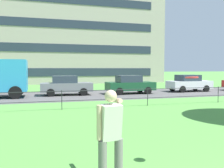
% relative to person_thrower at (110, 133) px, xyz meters
% --- Properties ---
extents(street_strip, '(80.00, 7.81, 0.01)m').
position_rel_person_thrower_xyz_m(street_strip, '(2.17, 15.03, -0.93)').
color(street_strip, '#565454').
rests_on(street_strip, ground).
extents(park_fence, '(33.51, 0.04, 1.00)m').
position_rel_person_thrower_xyz_m(park_fence, '(2.17, 8.37, -0.26)').
color(park_fence, '#232328').
rests_on(park_fence, ground).
extents(person_thrower, '(0.51, 0.82, 1.72)m').
position_rel_person_thrower_xyz_m(person_thrower, '(0.00, 0.00, 0.00)').
color(person_thrower, slate).
rests_on(person_thrower, ground).
extents(frisbee, '(0.33, 0.33, 0.04)m').
position_rel_person_thrower_xyz_m(frisbee, '(1.87, 0.28, 0.99)').
color(frisbee, red).
extents(car_grey_center, '(4.05, 1.91, 1.54)m').
position_rel_person_thrower_xyz_m(car_grey_center, '(0.66, 15.24, -0.15)').
color(car_grey_center, slate).
rests_on(car_grey_center, ground).
extents(car_dark_green_far_right, '(4.04, 1.88, 1.54)m').
position_rel_person_thrower_xyz_m(car_dark_green_far_right, '(5.90, 14.83, -0.15)').
color(car_dark_green_far_right, '#194C2D').
rests_on(car_dark_green_far_right, ground).
extents(car_white_right, '(4.03, 1.87, 1.54)m').
position_rel_person_thrower_xyz_m(car_white_right, '(11.82, 15.20, -0.15)').
color(car_white_right, silver).
rests_on(car_white_right, ground).
extents(apartment_building_background, '(28.92, 14.74, 13.29)m').
position_rel_person_thrower_xyz_m(apartment_building_background, '(2.34, 36.12, 5.72)').
color(apartment_building_background, '#ADA393').
rests_on(apartment_building_background, ground).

